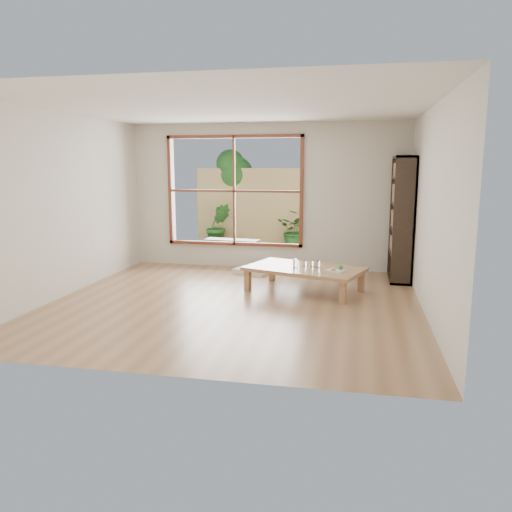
# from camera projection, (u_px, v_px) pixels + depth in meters

# --- Properties ---
(ground) EXTENTS (5.00, 5.00, 0.00)m
(ground) POSITION_uv_depth(u_px,v_px,m) (235.00, 302.00, 6.88)
(ground) COLOR #A77B53
(ground) RESTS_ON ground
(low_table) EXTENTS (1.89, 1.42, 0.37)m
(low_table) POSITION_uv_depth(u_px,v_px,m) (304.00, 270.00, 7.43)
(low_table) COLOR #A97552
(low_table) RESTS_ON ground
(floor_cushion) EXTENTS (0.75, 0.75, 0.09)m
(floor_cushion) POSITION_uv_depth(u_px,v_px,m) (255.00, 270.00, 8.80)
(floor_cushion) COLOR silver
(floor_cushion) RESTS_ON ground
(bookshelf) EXTENTS (0.32, 0.91, 2.01)m
(bookshelf) POSITION_uv_depth(u_px,v_px,m) (401.00, 219.00, 8.08)
(bookshelf) COLOR #33251C
(bookshelf) RESTS_ON ground
(glass_tall) EXTENTS (0.07, 0.07, 0.13)m
(glass_tall) POSITION_uv_depth(u_px,v_px,m) (295.00, 263.00, 7.41)
(glass_tall) COLOR silver
(glass_tall) RESTS_ON low_table
(glass_mid) EXTENTS (0.07, 0.07, 0.11)m
(glass_mid) POSITION_uv_depth(u_px,v_px,m) (318.00, 264.00, 7.43)
(glass_mid) COLOR silver
(glass_mid) RESTS_ON low_table
(glass_short) EXTENTS (0.06, 0.06, 0.08)m
(glass_short) POSITION_uv_depth(u_px,v_px,m) (312.00, 263.00, 7.50)
(glass_short) COLOR silver
(glass_short) RESTS_ON low_table
(glass_small) EXTENTS (0.06, 0.06, 0.07)m
(glass_small) POSITION_uv_depth(u_px,v_px,m) (305.00, 264.00, 7.51)
(glass_small) COLOR silver
(glass_small) RESTS_ON low_table
(food_tray) EXTENTS (0.31, 0.27, 0.08)m
(food_tray) POSITION_uv_depth(u_px,v_px,m) (337.00, 270.00, 7.15)
(food_tray) COLOR white
(food_tray) RESTS_ON low_table
(deck) EXTENTS (2.80, 2.00, 0.05)m
(deck) POSITION_uv_depth(u_px,v_px,m) (248.00, 256.00, 10.43)
(deck) COLOR #3C342C
(deck) RESTS_ON ground
(garden_bench) EXTENTS (1.15, 0.45, 0.35)m
(garden_bench) POSITION_uv_depth(u_px,v_px,m) (232.00, 242.00, 10.15)
(garden_bench) COLOR #33251C
(garden_bench) RESTS_ON deck
(bamboo_fence) EXTENTS (2.80, 0.06, 1.80)m
(bamboo_fence) POSITION_uv_depth(u_px,v_px,m) (257.00, 209.00, 11.23)
(bamboo_fence) COLOR tan
(bamboo_fence) RESTS_ON ground
(shrub_right) EXTENTS (0.96, 0.88, 0.90)m
(shrub_right) POSITION_uv_depth(u_px,v_px,m) (297.00, 230.00, 10.85)
(shrub_right) COLOR #2B6023
(shrub_right) RESTS_ON deck
(shrub_left) EXTENTS (0.68, 0.62, 1.00)m
(shrub_left) POSITION_uv_depth(u_px,v_px,m) (218.00, 226.00, 11.17)
(shrub_left) COLOR #2B6023
(shrub_left) RESTS_ON deck
(garden_tree) EXTENTS (1.04, 0.85, 2.22)m
(garden_tree) POSITION_uv_depth(u_px,v_px,m) (231.00, 176.00, 11.53)
(garden_tree) COLOR #4C3D2D
(garden_tree) RESTS_ON ground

